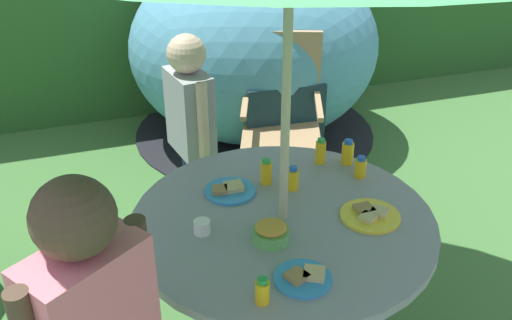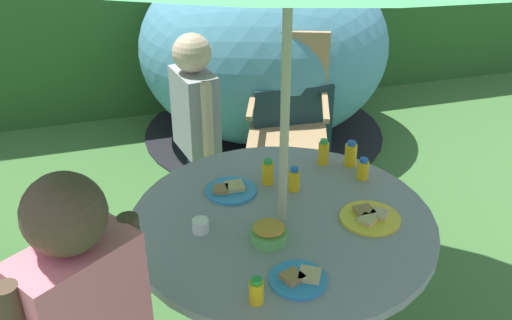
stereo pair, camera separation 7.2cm
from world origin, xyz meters
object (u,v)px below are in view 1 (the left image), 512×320
wooden_chair (281,110)px  juice_bottle_center_front (262,291)px  juice_bottle_far_right (360,167)px  child_in_grey_shirt (190,113)px  juice_bottle_near_right (266,172)px  juice_bottle_near_left (293,179)px  dome_tent (254,48)px  snack_bowl (271,233)px  cup_near (202,228)px  juice_bottle_far_left (348,153)px  plate_front_edge (230,190)px  plate_center_back (370,215)px  garden_table (282,242)px  juice_bottle_mid_left (321,151)px  plate_back_edge (304,277)px

wooden_chair → juice_bottle_center_front: (-0.74, -1.77, 0.18)m
wooden_chair → juice_bottle_far_right: wooden_chair is taller
child_in_grey_shirt → juice_bottle_near_right: (0.20, -0.70, -0.02)m
juice_bottle_near_left → dome_tent: bearing=76.7°
child_in_grey_shirt → juice_bottle_near_left: (0.30, -0.79, -0.03)m
dome_tent → juice_bottle_near_right: 1.97m
snack_bowl → cup_near: (-0.25, 0.13, -0.01)m
juice_bottle_far_left → plate_front_edge: bearing=-173.4°
plate_center_back → juice_bottle_center_front: juice_bottle_center_front is taller
plate_front_edge → garden_table: bearing=-58.8°
juice_bottle_mid_left → juice_bottle_center_front: bearing=-125.0°
juice_bottle_mid_left → plate_front_edge: bearing=-166.3°
juice_bottle_near_left → juice_bottle_center_front: (-0.37, -0.65, -0.01)m
wooden_chair → juice_bottle_mid_left: wooden_chair is taller
dome_tent → plate_back_edge: (-0.66, -2.56, 0.01)m
plate_back_edge → juice_bottle_near_left: size_ratio=1.85×
garden_table → plate_center_back: size_ratio=5.07×
wooden_chair → plate_back_edge: size_ratio=4.96×
plate_back_edge → juice_bottle_center_front: bearing=-161.0°
garden_table → plate_back_edge: size_ratio=6.07×
plate_center_back → juice_bottle_mid_left: bearing=91.2°
juice_bottle_far_left → juice_bottle_mid_left: juice_bottle_mid_left is taller
juice_bottle_mid_left → plate_back_edge: bearing=-117.8°
wooden_chair → juice_bottle_mid_left: bearing=-78.6°
juice_bottle_center_front → juice_bottle_mid_left: 1.03m
child_in_grey_shirt → juice_bottle_center_front: 1.45m
juice_bottle_far_right → child_in_grey_shirt: bearing=129.1°
dome_tent → juice_bottle_near_left: size_ratio=17.77×
child_in_grey_shirt → plate_back_edge: (0.11, -1.38, -0.07)m
plate_front_edge → juice_bottle_far_right: 0.63m
child_in_grey_shirt → plate_front_edge: 0.73m
juice_bottle_far_left → juice_bottle_near_right: bearing=-173.6°
child_in_grey_shirt → plate_center_back: child_in_grey_shirt is taller
juice_bottle_center_front → plate_center_back: bearing=29.7°
cup_near → plate_front_edge: bearing=54.3°
juice_bottle_far_left → juice_bottle_center_front: bearing=-132.0°
juice_bottle_near_right → juice_bottle_center_front: size_ratio=1.20×
plate_back_edge → juice_bottle_far_left: (0.53, 0.73, 0.05)m
plate_center_back → juice_bottle_far_right: (0.11, 0.32, 0.04)m
juice_bottle_far_left → garden_table: bearing=-144.2°
dome_tent → plate_front_edge: dome_tent is taller
cup_near → juice_bottle_near_right: bearing=37.7°
plate_front_edge → wooden_chair: bearing=58.3°
dome_tent → cup_near: bearing=-109.6°
dome_tent → juice_bottle_mid_left: bearing=-94.2°
plate_back_edge → cup_near: (-0.28, 0.39, 0.02)m
wooden_chair → juice_bottle_far_left: size_ratio=8.21×
plate_center_back → juice_bottle_near_right: 0.52m
plate_front_edge → juice_bottle_near_right: (0.18, 0.02, 0.05)m
juice_bottle_far_right → juice_bottle_mid_left: (-0.12, 0.18, 0.01)m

